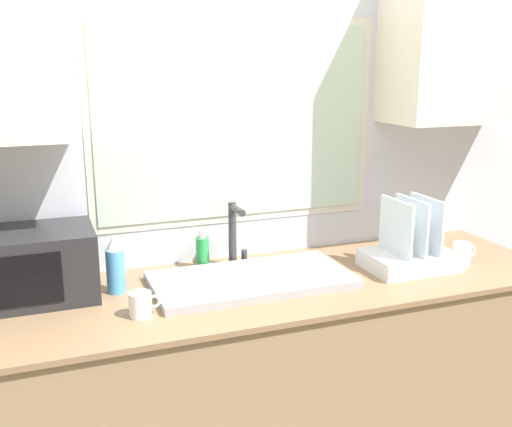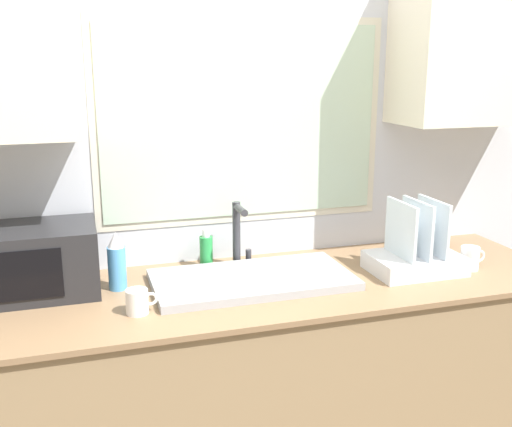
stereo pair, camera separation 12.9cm
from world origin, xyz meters
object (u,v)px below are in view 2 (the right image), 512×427
Objects in this scene: microwave at (27,261)px; spray_bottle at (117,262)px; mug_near_sink at (138,302)px; dish_rack at (415,255)px; soap_bottle at (206,251)px; faucet at (238,230)px.

microwave reaches higher than spray_bottle.
spray_bottle is at bearing 100.51° from mug_near_sink.
spray_bottle is at bearing -8.66° from microwave.
mug_near_sink is (-1.08, -0.09, -0.03)m from dish_rack.
spray_bottle is 0.25m from mug_near_sink.
mug_near_sink is at bearing -175.37° from dish_rack.
dish_rack is (1.43, -0.20, -0.05)m from microwave.
dish_rack is 0.82m from soap_bottle.
microwave is 1.45m from dish_rack.
soap_bottle is (0.36, 0.13, -0.03)m from spray_bottle.
soap_bottle is at bearing 7.63° from microwave.
faucet is at bearing 13.36° from spray_bottle.
microwave is at bearing 171.34° from spray_bottle.
microwave is (-0.79, -0.07, -0.03)m from faucet.
mug_near_sink is at bearing -129.68° from soap_bottle.
microwave is 2.23× the size of spray_bottle.
mug_near_sink is (-0.31, -0.38, -0.03)m from soap_bottle.
dish_rack reaches higher than faucet.
soap_bottle is at bearing 50.32° from mug_near_sink.
faucet is 0.15m from soap_bottle.
spray_bottle is 0.38m from soap_bottle.
dish_rack is at bearing -20.61° from soap_bottle.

